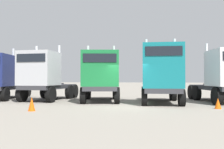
% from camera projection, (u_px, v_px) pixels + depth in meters
% --- Properties ---
extents(ground, '(200.00, 200.00, 0.00)m').
position_uv_depth(ground, '(127.00, 106.00, 14.40)').
color(ground, gray).
extents(semi_truck_silver, '(2.75, 5.84, 4.16)m').
position_uv_depth(semi_truck_silver, '(44.00, 76.00, 17.87)').
color(semi_truck_silver, '#333338').
rests_on(semi_truck_silver, ground).
extents(semi_truck_green, '(3.60, 6.21, 4.06)m').
position_uv_depth(semi_truck_green, '(101.00, 76.00, 16.92)').
color(semi_truck_green, '#333338').
rests_on(semi_truck_green, ground).
extents(semi_truck_teal, '(2.84, 6.09, 4.35)m').
position_uv_depth(semi_truck_teal, '(161.00, 74.00, 15.61)').
color(semi_truck_teal, '#333338').
rests_on(semi_truck_teal, ground).
extents(traffic_cone_near, '(0.36, 0.36, 0.71)m').
position_uv_depth(traffic_cone_near, '(32.00, 104.00, 12.18)').
color(traffic_cone_near, '#F2590C').
rests_on(traffic_cone_near, ground).
extents(traffic_cone_mid, '(0.36, 0.36, 0.57)m').
position_uv_depth(traffic_cone_mid, '(218.00, 103.00, 13.12)').
color(traffic_cone_mid, '#F2590C').
rests_on(traffic_cone_mid, ground).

